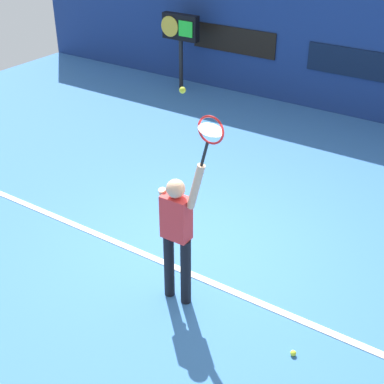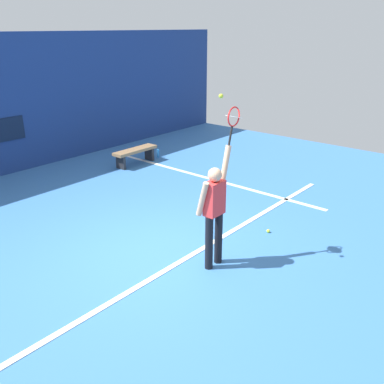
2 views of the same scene
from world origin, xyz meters
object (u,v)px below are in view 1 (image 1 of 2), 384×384
Objects in this scene: tennis_racket at (210,133)px; scoreboard_clock at (180,31)px; spare_ball at (293,353)px; tennis_ball at (182,90)px; tennis_player at (177,231)px.

tennis_racket is 0.35× the size of scoreboard_clock.
tennis_racket reaches higher than spare_ball.
tennis_ball reaches higher than spare_ball.
scoreboard_clock reaches higher than spare_ball.
tennis_ball reaches higher than scoreboard_clock.
tennis_player is at bearing -55.36° from scoreboard_clock.
tennis_racket is 0.51m from tennis_ball.
spare_ball is at bearing -2.92° from tennis_ball.
scoreboard_clock is at bearing 125.22° from tennis_ball.
tennis_ball is at bearing -2.97° from tennis_player.
tennis_player is 29.17× the size of spare_ball.
tennis_ball is (0.10, -0.01, 1.74)m from tennis_player.
tennis_ball is at bearing -54.78° from scoreboard_clock.
tennis_racket reaches higher than scoreboard_clock.
spare_ball is (6.07, -6.52, -1.39)m from scoreboard_clock.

